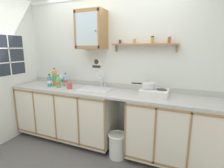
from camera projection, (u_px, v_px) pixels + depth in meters
name	position (u px, v px, depth m)	size (l,w,h in m)	color
floor	(95.00, 158.00, 2.62)	(6.36, 6.36, 0.00)	#565451
back_wall	(112.00, 70.00, 2.96)	(3.96, 0.07, 2.49)	silver
lower_cabinet_run	(67.00, 113.00, 3.12)	(1.82, 0.60, 0.93)	black
lower_cabinet_run_right	(173.00, 132.00, 2.43)	(1.24, 0.60, 0.93)	black
countertop	(105.00, 92.00, 2.73)	(3.32, 0.62, 0.03)	#B2B2AD
backsplash	(112.00, 85.00, 2.98)	(3.32, 0.02, 0.08)	#B2B2AD
sink	(95.00, 91.00, 2.84)	(0.52, 0.44, 0.42)	silver
hot_plate_stove	(154.00, 93.00, 2.46)	(0.38, 0.31, 0.10)	silver
saucepan	(148.00, 85.00, 2.49)	(0.34, 0.20, 0.08)	silver
bottle_soda_green_0	(58.00, 82.00, 2.94)	(0.08, 0.08, 0.22)	#4CB266
bottle_juice_amber_1	(55.00, 77.00, 3.10)	(0.08, 0.08, 0.32)	gold
bottle_detergent_teal_2	(50.00, 81.00, 3.04)	(0.08, 0.08, 0.22)	teal
bottle_water_clear_3	(61.00, 80.00, 3.11)	(0.08, 0.08, 0.22)	silver
bottle_water_blue_4	(66.00, 80.00, 3.07)	(0.07, 0.07, 0.23)	#8CB7E0
mug	(69.00, 86.00, 2.87)	(0.13, 0.09, 0.10)	#B24C47
wall_cabinet	(91.00, 30.00, 2.77)	(0.46, 0.33, 0.60)	#996B42
spice_shelf	(144.00, 44.00, 2.57)	(0.99, 0.14, 0.23)	#996B42
warning_sign	(96.00, 64.00, 3.02)	(0.19, 0.01, 0.24)	silver
window	(9.00, 55.00, 2.98)	(0.03, 0.64, 0.72)	#262D38
trash_bin	(117.00, 145.00, 2.61)	(0.28, 0.28, 0.38)	silver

